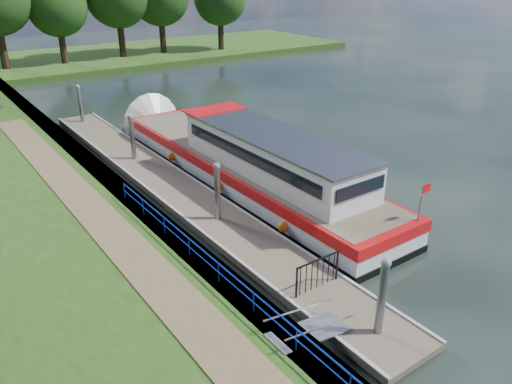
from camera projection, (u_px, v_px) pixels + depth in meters
ground at (364, 333)px, 15.37m from camera, size 160.00×160.00×0.00m
bank_edge at (107, 183)px, 24.95m from camera, size 1.10×90.00×0.78m
far_bank at (113, 56)px, 60.06m from camera, size 60.00×18.00×0.60m
footpath at (125, 245)px, 18.62m from camera, size 1.60×40.00×0.05m
blue_fence at (235, 282)px, 15.59m from camera, size 0.04×18.04×0.72m
pontoon at (171, 188)px, 24.91m from camera, size 2.50×30.00×0.56m
mooring_piles at (170, 168)px, 24.46m from camera, size 0.30×27.30×3.55m
gangway at (309, 331)px, 14.50m from camera, size 2.58×1.00×0.92m
gate_panel at (318, 269)px, 16.52m from camera, size 1.85×0.05×1.15m
barge at (238, 160)px, 25.93m from camera, size 4.36×21.15×4.78m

